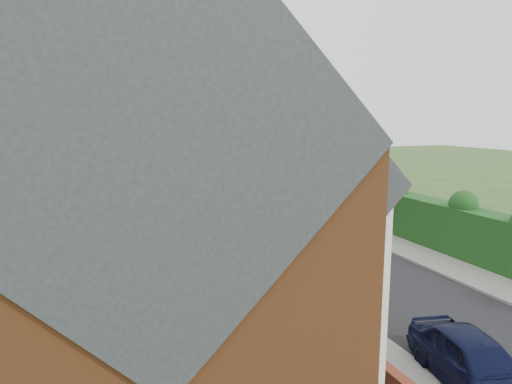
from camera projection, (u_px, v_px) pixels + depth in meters
ground at (371, 271)px, 20.73m from camera, size 140.00×140.00×0.00m
road at (268, 220)px, 30.66m from camera, size 6.00×58.00×0.02m
pavement_hedge_side at (322, 215)px, 32.12m from camera, size 2.20×58.00×0.12m
pavement_house_side at (213, 224)px, 29.28m from camera, size 1.70×58.00×0.12m
kerb_hedge_side at (308, 216)px, 31.74m from camera, size 0.18×58.00×0.13m
kerb_house_side at (225, 223)px, 29.56m from camera, size 0.18×58.00×0.13m
hedge at (344, 192)px, 32.50m from camera, size 2.10×58.00×2.85m
terrace_row at (103, 161)px, 25.29m from camera, size 9.05×40.50×11.50m
garden_wall_row at (201, 223)px, 27.94m from camera, size 0.35×40.35×1.10m
lamppost at (383, 183)px, 25.08m from camera, size 0.32×0.32×5.16m
tree_far_left at (160, 126)px, 55.68m from camera, size 7.14×6.80×9.29m
tree_far_right at (204, 121)px, 59.58m from camera, size 7.98×7.60×10.31m
tree_far_back at (107, 119)px, 56.17m from camera, size 8.40×8.00×10.82m
car_navy at (474, 363)px, 11.61m from camera, size 2.57×4.60×1.48m
car_silver_a at (320, 266)px, 18.98m from camera, size 2.12×4.90×1.57m
car_silver_b at (289, 232)px, 24.55m from camera, size 2.84×5.73×1.56m
car_white at (267, 221)px, 27.07m from camera, size 2.30×5.53×1.60m
car_green at (225, 208)px, 31.13m from camera, size 1.85×4.32×1.46m
car_red at (193, 188)px, 39.57m from camera, size 2.75×5.02×1.57m
car_beige at (193, 184)px, 42.27m from camera, size 2.37×4.84×1.32m
car_grey at (183, 178)px, 46.84m from camera, size 2.00×4.48×1.28m
car_black at (172, 171)px, 52.03m from camera, size 1.68×4.04×1.37m
horse at (266, 201)px, 33.26m from camera, size 1.40×2.04×1.58m
horse_cart at (256, 191)px, 35.03m from camera, size 1.39×3.07×2.22m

